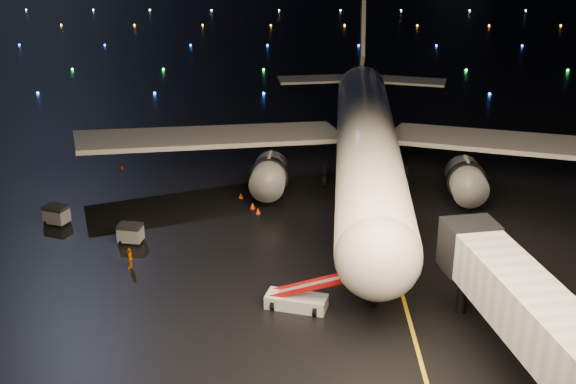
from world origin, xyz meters
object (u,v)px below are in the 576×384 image
Objects in this scene: airliner at (367,102)px; crew_c at (130,258)px; belt_loader at (297,288)px; baggage_cart_0 at (131,234)px; baggage_cart_1 at (56,215)px.

crew_c is at bearing -131.88° from airliner.
baggage_cart_0 is at bearing 157.75° from belt_loader.
baggage_cart_0 is 0.96× the size of baggage_cart_1.
baggage_cart_1 is (-7.81, 7.84, -0.00)m from crew_c.
belt_loader is 16.32m from baggage_cart_0.
airliner reaches higher than baggage_cart_0.
belt_loader is (-6.59, -23.97, -6.32)m from airliner.
crew_c is 0.89× the size of baggage_cart_0.
belt_loader is at bearing 60.68° from crew_c.
baggage_cart_0 is (-19.63, -14.17, -6.97)m from airliner.
airliner is at bearing 89.30° from belt_loader.
airliner is at bearing 42.01° from baggage_cart_1.
baggage_cart_1 is at bearing 162.00° from baggage_cart_0.
belt_loader reaches higher than baggage_cart_0.
belt_loader is 3.10× the size of baggage_cart_1.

